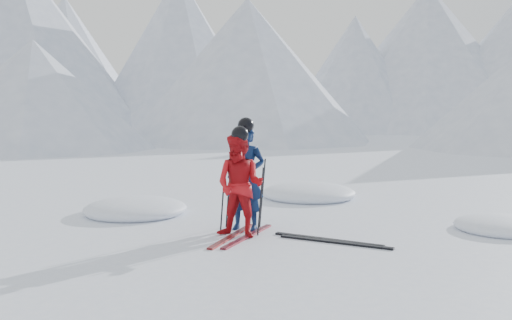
{
  "coord_description": "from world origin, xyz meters",
  "views": [
    {
      "loc": [
        -0.86,
        -8.39,
        1.89
      ],
      "look_at": [
        -1.53,
        0.5,
        1.1
      ],
      "focal_mm": 38.0,
      "sensor_mm": 36.0,
      "label": 1
    }
  ],
  "objects": [
    {
      "name": "ground",
      "position": [
        0.0,
        0.0,
        0.0
      ],
      "size": [
        160.0,
        160.0,
        0.0
      ],
      "primitive_type": "plane",
      "color": "white",
      "rests_on": "ground"
    },
    {
      "name": "mountain_range",
      "position": [
        5.71,
        35.31,
        6.72
      ],
      "size": [
        106.15,
        62.94,
        15.53
      ],
      "color": "#B2BCD1",
      "rests_on": "ground"
    },
    {
      "name": "skier_blue",
      "position": [
        -1.67,
        0.16,
        0.85
      ],
      "size": [
        0.7,
        0.55,
        1.7
      ],
      "primitive_type": "imported",
      "rotation": [
        0.0,
        0.0,
        -0.25
      ],
      "color": "#0C1F48",
      "rests_on": "ground"
    },
    {
      "name": "skier_red",
      "position": [
        -1.71,
        -0.34,
        0.79
      ],
      "size": [
        0.91,
        0.79,
        1.58
      ],
      "primitive_type": "imported",
      "rotation": [
        0.0,
        0.0,
        -0.29
      ],
      "color": "#B70E14",
      "rests_on": "ground"
    },
    {
      "name": "pole_blue_left",
      "position": [
        -1.97,
        0.31,
        0.57
      ],
      "size": [
        0.11,
        0.08,
        1.13
      ],
      "primitive_type": "cylinder",
      "rotation": [
        0.05,
        0.08,
        0.0
      ],
      "color": "black",
      "rests_on": "ground"
    },
    {
      "name": "pole_blue_right",
      "position": [
        -1.42,
        0.41,
        0.57
      ],
      "size": [
        0.11,
        0.07,
        1.13
      ],
      "primitive_type": "cylinder",
      "rotation": [
        -0.04,
        0.08,
        0.0
      ],
      "color": "black",
      "rests_on": "ground"
    },
    {
      "name": "pole_red_left",
      "position": [
        -2.01,
        -0.09,
        0.53
      ],
      "size": [
        0.11,
        0.09,
        1.05
      ],
      "primitive_type": "cylinder",
      "rotation": [
        0.06,
        0.08,
        0.0
      ],
      "color": "black",
      "rests_on": "ground"
    },
    {
      "name": "pole_red_right",
      "position": [
        -1.41,
        -0.19,
        0.53
      ],
      "size": [
        0.11,
        0.08,
        1.05
      ],
      "primitive_type": "cylinder",
      "rotation": [
        -0.05,
        0.08,
        0.0
      ],
      "color": "black",
      "rests_on": "ground"
    },
    {
      "name": "ski_worn_left",
      "position": [
        -1.83,
        -0.34,
        0.01
      ],
      "size": [
        0.52,
        1.67,
        0.03
      ],
      "primitive_type": "cube",
      "rotation": [
        0.0,
        0.0,
        -0.26
      ],
      "color": "black",
      "rests_on": "ground"
    },
    {
      "name": "ski_worn_right",
      "position": [
        -1.59,
        -0.34,
        0.01
      ],
      "size": [
        0.63,
        1.64,
        0.03
      ],
      "primitive_type": "cube",
      "rotation": [
        0.0,
        0.0,
        -0.33
      ],
      "color": "black",
      "rests_on": "ground"
    },
    {
      "name": "ski_loose_a",
      "position": [
        -0.39,
        -0.48,
        0.01
      ],
      "size": [
        1.58,
        0.81,
        0.03
      ],
      "primitive_type": "cube",
      "rotation": [
        0.0,
        0.0,
        1.13
      ],
      "color": "black",
      "rests_on": "ground"
    },
    {
      "name": "ski_loose_b",
      "position": [
        -0.29,
        -0.63,
        0.01
      ],
      "size": [
        1.6,
        0.76,
        0.03
      ],
      "primitive_type": "cube",
      "rotation": [
        0.0,
        0.0,
        1.16
      ],
      "color": "black",
      "rests_on": "ground"
    },
    {
      "name": "snow_lumps",
      "position": [
        -0.74,
        1.82,
        0.0
      ],
      "size": [
        8.83,
        6.46,
        0.45
      ],
      "color": "white",
      "rests_on": "ground"
    }
  ]
}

